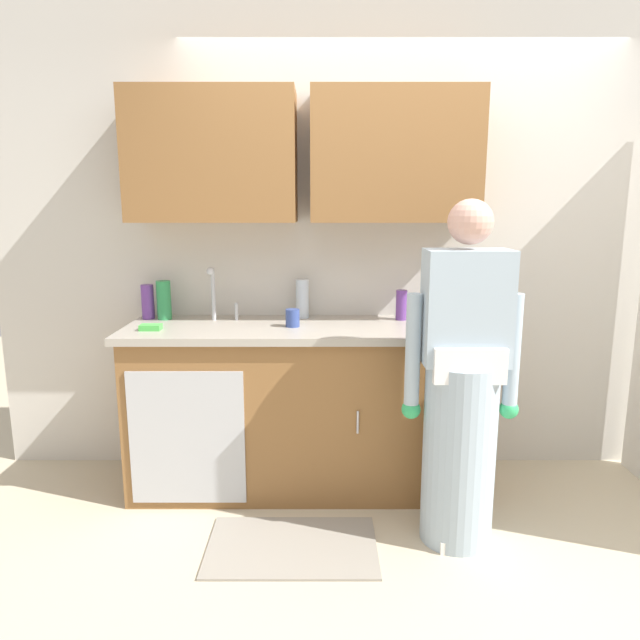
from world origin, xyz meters
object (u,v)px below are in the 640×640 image
(bottle_water_tall, at_px, (450,295))
(bottle_water_short, at_px, (166,300))
(person_at_sink, at_px, (463,402))
(sponge, at_px, (153,327))
(sink, at_px, (219,328))
(knife_on_counter, at_px, (431,331))
(bottle_soap, at_px, (304,298))
(bottle_cleaner_spray, at_px, (403,305))
(bottle_dish_liquid, at_px, (150,302))
(cup_by_sink, at_px, (294,318))

(bottle_water_tall, bearing_deg, bottle_water_short, -179.75)
(person_at_sink, relative_size, sponge, 14.73)
(sink, height_order, bottle_water_short, sink)
(person_at_sink, height_order, knife_on_counter, person_at_sink)
(bottle_soap, xyz_separation_m, bottle_water_tall, (0.84, -0.04, 0.02))
(bottle_cleaner_spray, xyz_separation_m, sponge, (-1.37, -0.28, -0.07))
(bottle_dish_liquid, height_order, bottle_cleaner_spray, bottle_dish_liquid)
(bottle_cleaner_spray, bearing_deg, cup_by_sink, -162.80)
(sink, bearing_deg, bottle_soap, 24.67)
(cup_by_sink, bearing_deg, bottle_water_short, 164.60)
(bottle_water_short, distance_m, sponge, 0.31)
(bottle_water_short, xyz_separation_m, cup_by_sink, (0.75, -0.21, -0.06))
(person_at_sink, bearing_deg, bottle_cleaner_spray, 104.67)
(bottle_cleaner_spray, relative_size, knife_on_counter, 0.72)
(bottle_water_short, bearing_deg, cup_by_sink, -15.40)
(cup_by_sink, bearing_deg, knife_on_counter, -9.77)
(sink, height_order, sponge, sink)
(bottle_cleaner_spray, bearing_deg, bottle_soap, 173.52)
(knife_on_counter, bearing_deg, sponge, 32.94)
(cup_by_sink, relative_size, sponge, 0.87)
(bottle_water_short, height_order, cup_by_sink, bottle_water_short)
(sink, relative_size, bottle_water_short, 2.22)
(person_at_sink, bearing_deg, bottle_soap, 134.17)
(bottle_soap, xyz_separation_m, sponge, (-0.80, -0.35, -0.10))
(bottle_water_short, height_order, bottle_cleaner_spray, bottle_water_short)
(bottle_soap, height_order, knife_on_counter, bottle_soap)
(bottle_dish_liquid, bearing_deg, knife_on_counter, -12.43)
(bottle_water_short, height_order, bottle_soap, bottle_soap)
(person_at_sink, distance_m, bottle_water_tall, 0.84)
(person_at_sink, bearing_deg, bottle_dish_liquid, 155.68)
(sink, xyz_separation_m, cup_by_sink, (0.42, -0.04, 0.06))
(bottle_dish_liquid, relative_size, knife_on_counter, 0.84)
(sponge, bearing_deg, bottle_cleaner_spray, 11.57)
(bottle_dish_liquid, xyz_separation_m, sponge, (0.10, -0.31, -0.09))
(sink, distance_m, bottle_dish_liquid, 0.48)
(bottle_dish_liquid, relative_size, bottle_water_short, 0.89)
(bottle_water_tall, distance_m, knife_on_counter, 0.40)
(bottle_water_short, distance_m, knife_on_counter, 1.52)
(bottle_dish_liquid, bearing_deg, cup_by_sink, -14.65)
(bottle_soap, relative_size, knife_on_counter, 0.95)
(sink, distance_m, knife_on_counter, 1.16)
(bottle_cleaner_spray, distance_m, bottle_soap, 0.58)
(bottle_cleaner_spray, bearing_deg, bottle_water_tall, 4.90)
(person_at_sink, xyz_separation_m, bottle_soap, (-0.76, 0.78, 0.36))
(bottle_water_short, relative_size, knife_on_counter, 0.94)
(cup_by_sink, bearing_deg, person_at_sink, -33.15)
(bottle_water_short, relative_size, bottle_soap, 0.99)
(sink, xyz_separation_m, bottle_cleaner_spray, (1.04, 0.15, 0.10))
(bottle_dish_liquid, height_order, cup_by_sink, bottle_dish_liquid)
(bottle_water_short, bearing_deg, sink, -26.74)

